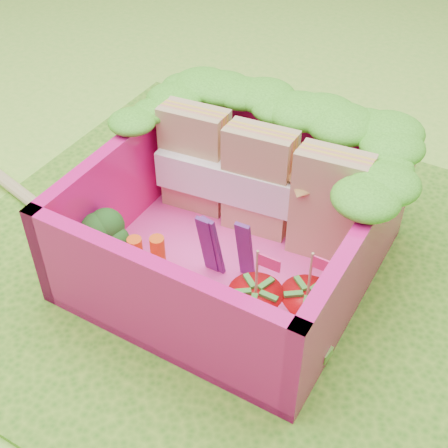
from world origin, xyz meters
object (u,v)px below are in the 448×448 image
strawberry_right (305,312)px  sandwich_stack (260,183)px  chopsticks (51,216)px  strawberry_left (255,310)px  bento_box (232,223)px  broccoli (109,234)px

strawberry_right → sandwich_stack: bearing=134.2°
strawberry_right → chopsticks: size_ratio=0.20×
strawberry_left → bento_box: bearing=132.1°
sandwich_stack → strawberry_left: 0.70m
broccoli → strawberry_left: size_ratio=0.70×
sandwich_stack → broccoli: 0.77m
bento_box → strawberry_right: size_ratio=2.75×
sandwich_stack → broccoli: size_ratio=3.26×
strawberry_right → strawberry_left: bearing=-152.3°
sandwich_stack → chopsticks: size_ratio=0.46×
strawberry_right → chopsticks: bearing=178.4°
bento_box → strawberry_right: bento_box is taller
strawberry_left → broccoli: bearing=178.3°
bento_box → sandwich_stack: bearing=88.8°
strawberry_left → strawberry_right: (0.19, 0.10, -0.00)m
sandwich_stack → strawberry_left: (0.30, -0.61, -0.16)m
strawberry_left → strawberry_right: 0.22m
strawberry_right → chopsticks: strawberry_right is taller
bento_box → sandwich_stack: size_ratio=1.19×
sandwich_stack → strawberry_right: size_ratio=2.30×
bento_box → broccoli: bearing=-147.2°
broccoli → strawberry_right: size_ratio=0.71×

